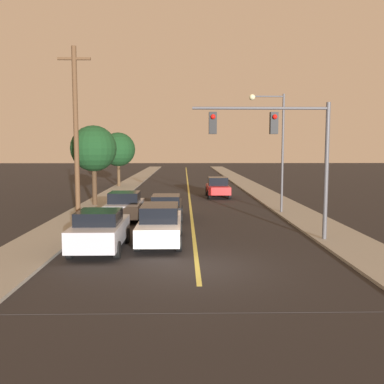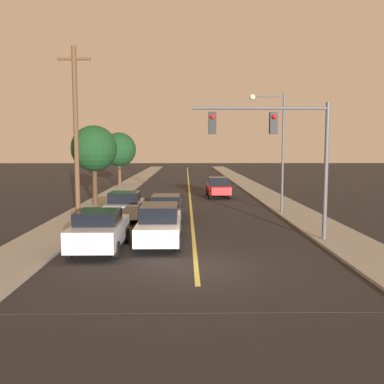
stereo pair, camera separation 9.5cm
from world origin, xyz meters
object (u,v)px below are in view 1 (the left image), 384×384
Objects in this scene: car_near_lane_second at (166,207)px; streetlamp_right at (274,136)px; car_outer_lane_front at (100,230)px; traffic_signal_mast at (282,141)px; car_outer_lane_second at (125,206)px; car_near_lane_front at (160,224)px; tree_left_near at (94,149)px; utility_pole_left at (76,134)px; tree_left_far at (118,150)px; car_far_oncoming at (218,187)px.

streetlamp_right reaches higher than car_near_lane_second.
car_outer_lane_front is 8.25m from traffic_signal_mast.
car_near_lane_front is at bearing -68.60° from car_outer_lane_second.
traffic_signal_mast is (5.08, 0.11, 3.47)m from car_near_lane_front.
tree_left_near reaches higher than car_near_lane_front.
car_outer_lane_front is (-2.27, -1.32, -0.00)m from car_near_lane_front.
traffic_signal_mast is at bearing 1.19° from car_near_lane_front.
car_outer_lane_front reaches higher than car_outer_lane_second.
streetlamp_right is at bearing 13.98° from car_outer_lane_second.
traffic_signal_mast is at bearing -47.90° from tree_left_near.
utility_pole_left is at bearing 140.12° from car_near_lane_front.
traffic_signal_mast is 7.98m from streetlamp_right.
car_near_lane_front is 26.61m from tree_left_far.
tree_left_far is at bearing 93.39° from utility_pole_left.
car_far_oncoming reaches higher than car_outer_lane_second.
car_outer_lane_second is at bearing 61.22° from car_far_oncoming.
utility_pole_left reaches higher than tree_left_near.
car_near_lane_front is 1.21× the size of car_outer_lane_front.
tree_left_near is at bearing 132.10° from traffic_signal_mast.
car_far_oncoming is 9.99m from streetlamp_right.
tree_left_near is at bearing 31.45° from car_far_oncoming.
tree_left_far reaches higher than car_near_lane_front.
car_near_lane_front is 5.98m from car_near_lane_second.
car_near_lane_second is 0.50× the size of utility_pole_left.
streetlamp_right is 11.60m from utility_pole_left.
car_far_oncoming is 0.75× the size of tree_left_near.
car_outer_lane_second is 12.53m from car_far_oncoming.
traffic_signal_mast is at bearing 10.99° from car_outer_lane_front.
tree_left_far is (-12.07, 17.87, -0.85)m from streetlamp_right.
car_near_lane_front is 1.30× the size of car_outer_lane_second.
car_near_lane_front is at bearing -90.00° from car_near_lane_second.
car_near_lane_second is 11.43m from car_far_oncoming.
car_far_oncoming is at bearing 94.51° from traffic_signal_mast.
car_outer_lane_front is at bearing -169.01° from traffic_signal_mast.
car_near_lane_front is 2.63m from car_outer_lane_front.
car_outer_lane_front is at bearing -149.77° from car_near_lane_front.
car_near_lane_front is 6.22m from car_outer_lane_second.
traffic_signal_mast is at bearing 94.51° from car_far_oncoming.
utility_pole_left reaches higher than streetlamp_right.
streetlamp_right is (1.36, 7.85, 0.40)m from traffic_signal_mast.
traffic_signal_mast is (7.35, -5.68, 3.50)m from car_outer_lane_second.
car_far_oncoming is 15.92m from utility_pole_left.
car_near_lane_second is at bearing 4.77° from car_outer_lane_second.
utility_pole_left is at bearing 159.58° from traffic_signal_mast.
utility_pole_left is at bearing -133.07° from car_outer_lane_second.
streetlamp_right is at bearing 17.08° from car_near_lane_second.
car_near_lane_second is 1.06× the size of car_outer_lane_front.
car_near_lane_front is at bearing -65.88° from tree_left_near.
streetlamp_right reaches higher than car_outer_lane_front.
car_near_lane_second is 8.55m from traffic_signal_mast.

